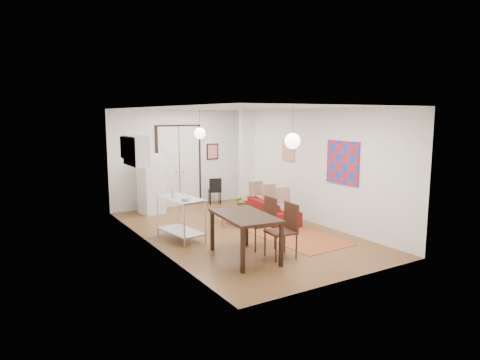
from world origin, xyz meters
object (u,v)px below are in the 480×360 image
coffee_table (238,212)px  dining_chair_near (258,218)px  black_side_chair (214,188)px  fridge (151,184)px  dining_chair_far (277,225)px  kitchen_counter (181,212)px  sofa (271,210)px  dining_table (245,219)px

coffee_table → dining_chair_near: size_ratio=0.92×
dining_chair_near → black_side_chair: size_ratio=1.29×
fridge → coffee_table: bearing=-66.8°
black_side_chair → dining_chair_far: bearing=95.4°
kitchen_counter → sofa: bearing=-0.7°
dining_chair_near → dining_chair_far: (0.00, -0.70, 0.00)m
black_side_chair → coffee_table: bearing=94.8°
sofa → dining_chair_near: (-1.56, -1.69, 0.34)m
dining_chair_far → dining_chair_near: bearing=-174.0°
coffee_table → kitchen_counter: size_ratio=0.75×
fridge → black_side_chair: bearing=0.3°
dining_table → dining_chair_near: (0.60, 0.46, -0.15)m
sofa → dining_chair_near: bearing=145.2°
fridge → dining_chair_far: bearing=-88.2°
dining_chair_near → dining_table: bearing=-46.6°
dining_chair_near → dining_chair_far: size_ratio=1.00×
coffee_table → dining_table: bearing=-118.3°
dining_chair_far → black_side_chair: 5.28m
dining_chair_near → black_side_chair: (1.29, 4.42, -0.14)m
coffee_table → dining_table: dining_table is taller
kitchen_counter → black_side_chair: size_ratio=1.58×
kitchen_counter → dining_chair_far: dining_chair_far is taller
coffee_table → black_side_chair: black_side_chair is taller
sofa → dining_chair_near: 2.32m
fridge → dining_chair_far: 4.89m
dining_chair_near → kitchen_counter: bearing=-133.3°
kitchen_counter → dining_chair_near: 1.77m
sofa → kitchen_counter: (-2.71, -0.35, 0.33)m
dining_table → dining_chair_far: (0.60, -0.24, -0.15)m
dining_table → dining_chair_near: size_ratio=1.54×
sofa → kitchen_counter: bearing=105.3°
kitchen_counter → dining_table: bearing=-80.9°
dining_chair_far → dining_table: bearing=-105.9°
dining_table → black_side_chair: bearing=68.8°
coffee_table → black_side_chair: (0.70, 2.66, 0.15)m
coffee_table → fridge: fridge is taller
kitchen_counter → dining_table: kitchen_counter is taller
sofa → fridge: 3.45m
kitchen_counter → dining_chair_near: size_ratio=1.22×
sofa → dining_chair_far: bearing=154.8°
fridge → dining_chair_near: fridge is taller
dining_table → dining_chair_near: bearing=37.4°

